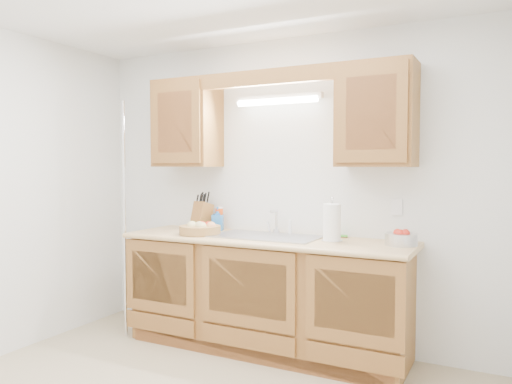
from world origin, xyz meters
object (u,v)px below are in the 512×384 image
Objects in this scene: paper_towel at (332,223)px; apple_bowl at (401,238)px; knife_block at (202,215)px; fruit_basket at (200,229)px.

apple_bowl is (0.49, 0.05, -0.09)m from paper_towel.
paper_towel is at bearing -174.36° from apple_bowl.
knife_block and paper_towel have the same top height.
fruit_basket is at bearing -174.05° from apple_bowl.
paper_towel is (1.24, -0.15, 0.01)m from knife_block.
paper_towel is 0.50m from apple_bowl.
paper_towel reaches higher than fruit_basket.
paper_towel is (1.08, 0.12, 0.09)m from fruit_basket.
knife_block is 1.74m from apple_bowl.
fruit_basket is 1.05× the size of paper_towel.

